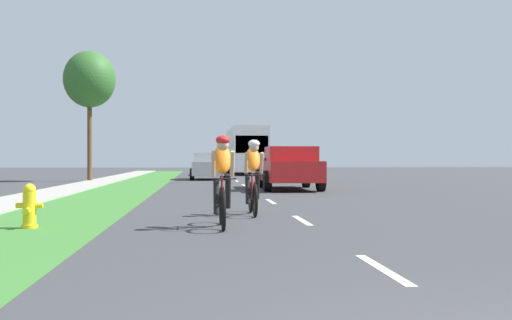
# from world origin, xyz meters

# --- Properties ---
(ground_plane) EXTENTS (120.00, 120.00, 0.00)m
(ground_plane) POSITION_xyz_m (0.00, 20.00, 0.00)
(ground_plane) COLOR #38383A
(grass_verge) EXTENTS (2.64, 70.00, 0.01)m
(grass_verge) POSITION_xyz_m (-4.85, 20.00, 0.00)
(grass_verge) COLOR #38722D
(grass_verge) RESTS_ON ground_plane
(sidewalk_concrete) EXTENTS (1.70, 70.00, 0.10)m
(sidewalk_concrete) POSITION_xyz_m (-7.02, 20.00, 0.00)
(sidewalk_concrete) COLOR #9E998E
(sidewalk_concrete) RESTS_ON ground_plane
(lane_markings_center) EXTENTS (0.12, 52.71, 0.01)m
(lane_markings_center) POSITION_xyz_m (0.00, 24.00, 0.00)
(lane_markings_center) COLOR white
(lane_markings_center) RESTS_ON ground_plane
(fire_hydrant_yellow) EXTENTS (0.44, 0.38, 0.76)m
(fire_hydrant_yellow) POSITION_xyz_m (-4.85, 7.87, 0.37)
(fire_hydrant_yellow) COLOR yellow
(fire_hydrant_yellow) RESTS_ON ground_plane
(cyclist_lead) EXTENTS (0.42, 1.72, 1.58)m
(cyclist_lead) POSITION_xyz_m (-1.57, 7.63, 0.81)
(cyclist_lead) COLOR black
(cyclist_lead) RESTS_ON ground_plane
(cyclist_trailing) EXTENTS (0.42, 1.72, 1.58)m
(cyclist_trailing) POSITION_xyz_m (-0.84, 9.91, 0.81)
(cyclist_trailing) COLOR black
(cyclist_trailing) RESTS_ON ground_plane
(pickup_red) EXTENTS (2.22, 5.10, 1.64)m
(pickup_red) POSITION_xyz_m (1.45, 20.22, 0.83)
(pickup_red) COLOR red
(pickup_red) RESTS_ON ground_plane
(sedan_silver) EXTENTS (1.98, 4.30, 1.52)m
(sedan_silver) POSITION_xyz_m (-1.52, 31.79, 0.77)
(sedan_silver) COLOR #A5A8AD
(sedan_silver) RESTS_ON ground_plane
(bus_white) EXTENTS (2.78, 11.60, 3.48)m
(bus_white) POSITION_xyz_m (1.59, 43.89, 1.98)
(bus_white) COLOR silver
(bus_white) RESTS_ON ground_plane
(street_tree_near) EXTENTS (2.70, 2.70, 6.87)m
(street_tree_near) POSITION_xyz_m (-7.75, 29.55, 5.35)
(street_tree_near) COLOR brown
(street_tree_near) RESTS_ON ground_plane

